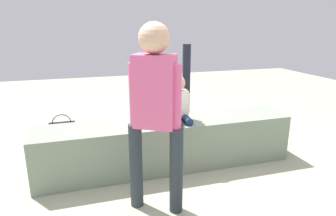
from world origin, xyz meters
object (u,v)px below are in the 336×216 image
(party_cup_red, at_px, (92,132))
(handbag_brown_canvas, at_px, (154,122))
(adult_standing, at_px, (155,103))
(water_bottle_far_side, at_px, (129,137))
(child_seated, at_px, (178,101))
(cake_box_white, at_px, (216,139))
(cake_plate, at_px, (158,123))
(gift_bag, at_px, (88,140))
(water_bottle_near_gift, at_px, (214,123))
(handbag_black_leather, at_px, (63,131))

(party_cup_red, bearing_deg, handbag_brown_canvas, 3.68)
(adult_standing, distance_m, water_bottle_far_side, 1.64)
(child_seated, xyz_separation_m, handbag_brown_canvas, (0.04, 1.24, -0.63))
(cake_box_white, relative_size, handbag_brown_canvas, 1.18)
(adult_standing, relative_size, cake_plate, 6.81)
(child_seated, height_order, cake_box_white, child_seated)
(gift_bag, relative_size, party_cup_red, 3.38)
(child_seated, height_order, water_bottle_near_gift, child_seated)
(gift_bag, height_order, water_bottle_near_gift, gift_bag)
(adult_standing, relative_size, handbag_brown_canvas, 5.40)
(handbag_black_leather, relative_size, handbag_brown_canvas, 1.29)
(water_bottle_far_side, distance_m, cake_box_white, 1.14)
(child_seated, bearing_deg, cake_box_white, 32.86)
(water_bottle_near_gift, bearing_deg, cake_box_white, -112.26)
(child_seated, relative_size, handbag_brown_canvas, 1.71)
(child_seated, bearing_deg, handbag_black_leather, 138.28)
(gift_bag, xyz_separation_m, cake_box_white, (1.63, -0.19, -0.10))
(water_bottle_near_gift, bearing_deg, handbag_brown_canvas, 161.06)
(adult_standing, bearing_deg, water_bottle_far_side, 89.86)
(cake_plate, bearing_deg, water_bottle_near_gift, 42.39)
(gift_bag, height_order, party_cup_red, gift_bag)
(cake_plate, distance_m, handbag_black_leather, 1.63)
(handbag_brown_canvas, bearing_deg, water_bottle_near_gift, -18.94)
(cake_plate, relative_size, water_bottle_far_side, 1.00)
(cake_box_white, height_order, handbag_black_leather, handbag_black_leather)
(party_cup_red, bearing_deg, adult_standing, -76.73)
(gift_bag, bearing_deg, cake_box_white, -6.80)
(child_seated, distance_m, water_bottle_near_gift, 1.45)
(water_bottle_near_gift, relative_size, cake_box_white, 0.56)
(cake_box_white, bearing_deg, party_cup_red, 154.67)
(adult_standing, bearing_deg, handbag_brown_canvas, 76.34)
(water_bottle_near_gift, height_order, handbag_brown_canvas, handbag_brown_canvas)
(handbag_brown_canvas, bearing_deg, cake_plate, -102.28)
(gift_bag, bearing_deg, child_seated, -34.01)
(adult_standing, bearing_deg, handbag_black_leather, 114.25)
(water_bottle_near_gift, height_order, handbag_black_leather, handbag_black_leather)
(adult_standing, bearing_deg, party_cup_red, 103.27)
(water_bottle_far_side, bearing_deg, cake_box_white, -13.81)
(adult_standing, relative_size, cake_box_white, 4.59)
(cake_plate, bearing_deg, handbag_black_leather, 129.85)
(water_bottle_far_side, distance_m, party_cup_red, 0.65)
(child_seated, height_order, handbag_black_leather, child_seated)
(child_seated, bearing_deg, handbag_brown_canvas, 88.00)
(water_bottle_near_gift, bearing_deg, child_seated, -133.22)
(water_bottle_far_side, height_order, cake_box_white, water_bottle_far_side)
(cake_plate, height_order, water_bottle_far_side, cake_plate)
(adult_standing, distance_m, cake_box_white, 1.82)
(child_seated, xyz_separation_m, adult_standing, (-0.43, -0.71, 0.19))
(cake_plate, xyz_separation_m, handbag_black_leather, (-1.01, 1.21, -0.41))
(water_bottle_far_side, relative_size, handbag_black_leather, 0.62)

